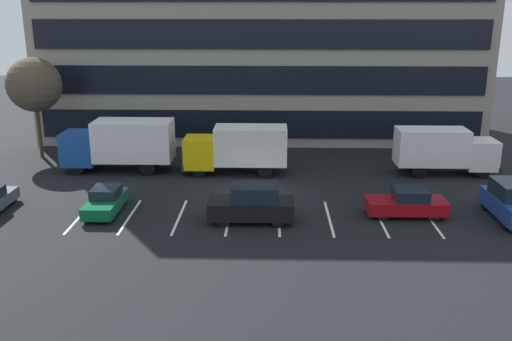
{
  "coord_description": "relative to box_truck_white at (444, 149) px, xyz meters",
  "views": [
    {
      "loc": [
        0.91,
        -33.14,
        11.46
      ],
      "look_at": [
        -0.01,
        0.54,
        1.4
      ],
      "focal_mm": 39.17,
      "sensor_mm": 36.0,
      "label": 1
    }
  ],
  "objects": [
    {
      "name": "sedan_forest",
      "position": [
        -21.42,
        -8.09,
        -1.13
      ],
      "size": [
        1.7,
        4.06,
        1.45
      ],
      "color": "#0C5933",
      "rests_on": "ground_plane"
    },
    {
      "name": "office_building",
      "position": [
        -12.92,
        13.24,
        8.98
      ],
      "size": [
        37.58,
        12.13,
        21.6
      ],
      "color": "gray",
      "rests_on": "ground_plane"
    },
    {
      "name": "suv_navy",
      "position": [
        1.31,
        -8.48,
        -0.81
      ],
      "size": [
        1.96,
        4.61,
        2.09
      ],
      "color": "navy",
      "rests_on": "ground_plane"
    },
    {
      "name": "lot_markings",
      "position": [
        -12.92,
        -8.7,
        -1.81
      ],
      "size": [
        19.74,
        5.4,
        0.01
      ],
      "color": "silver",
      "rests_on": "ground_plane"
    },
    {
      "name": "bare_tree",
      "position": [
        -29.92,
        3.86,
        3.8
      ],
      "size": [
        4.1,
        4.1,
        7.68
      ],
      "color": "#473323",
      "rests_on": "ground_plane"
    },
    {
      "name": "ground_plane",
      "position": [
        -12.92,
        -4.71,
        -1.82
      ],
      "size": [
        120.0,
        120.0,
        0.0
      ],
      "primitive_type": "plane",
      "color": "black"
    },
    {
      "name": "box_truck_yellow",
      "position": [
        -14.33,
        -0.22,
        0.07
      ],
      "size": [
        7.26,
        2.4,
        3.36
      ],
      "color": "yellow",
      "rests_on": "ground_plane"
    },
    {
      "name": "sedan_maroon",
      "position": [
        -4.35,
        -8.16,
        -1.07
      ],
      "size": [
        4.4,
        1.84,
        1.58
      ],
      "color": "maroon",
      "rests_on": "ground_plane"
    },
    {
      "name": "box_truck_blue",
      "position": [
        -22.69,
        0.2,
        0.24
      ],
      "size": [
        7.89,
        2.61,
        3.66
      ],
      "color": "#194799",
      "rests_on": "ground_plane"
    },
    {
      "name": "box_truck_white",
      "position": [
        0.0,
        0.0,
        0.0
      ],
      "size": [
        6.97,
        2.31,
        3.23
      ],
      "color": "white",
      "rests_on": "ground_plane"
    },
    {
      "name": "suv_black",
      "position": [
        -13.0,
        -9.25,
        -0.8
      ],
      "size": [
        4.64,
        1.97,
        2.1
      ],
      "color": "black",
      "rests_on": "ground_plane"
    }
  ]
}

